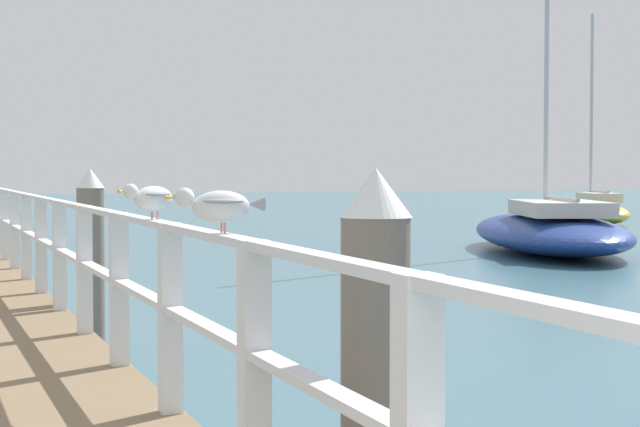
# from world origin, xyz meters

# --- Properties ---
(pier_railing) EXTENTS (0.12, 22.31, 1.07)m
(pier_railing) POSITION_xyz_m (1.08, 11.90, 1.09)
(pier_railing) COLOR white
(pier_railing) RESTS_ON pier_deck
(dock_piling_near) EXTENTS (0.29, 0.29, 1.81)m
(dock_piling_near) POSITION_xyz_m (1.46, 3.55, 0.91)
(dock_piling_near) COLOR #6B6056
(dock_piling_near) RESTS_ON ground_plane
(dock_piling_far) EXTENTS (0.29, 0.29, 1.81)m
(dock_piling_far) POSITION_xyz_m (1.46, 10.83, 0.91)
(dock_piling_far) COLOR #6B6056
(dock_piling_far) RESTS_ON ground_plane
(seagull_foreground) EXTENTS (0.48, 0.18, 0.21)m
(seagull_foreground) POSITION_xyz_m (1.07, 4.49, 1.63)
(seagull_foreground) COLOR white
(seagull_foreground) RESTS_ON pier_railing
(seagull_background) EXTENTS (0.44, 0.28, 0.21)m
(seagull_background) POSITION_xyz_m (1.07, 5.98, 1.63)
(seagull_background) COLOR white
(seagull_background) RESTS_ON pier_railing
(boat_0) EXTENTS (5.43, 8.55, 9.75)m
(boat_0) POSITION_xyz_m (12.64, 19.75, 0.48)
(boat_0) COLOR navy
(boat_0) RESTS_ON ground_plane
(boat_4) EXTENTS (3.55, 6.04, 6.90)m
(boat_4) POSITION_xyz_m (20.74, 29.85, 0.44)
(boat_4) COLOR gold
(boat_4) RESTS_ON ground_plane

